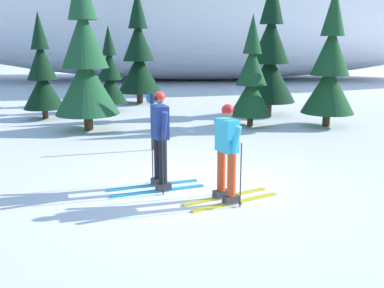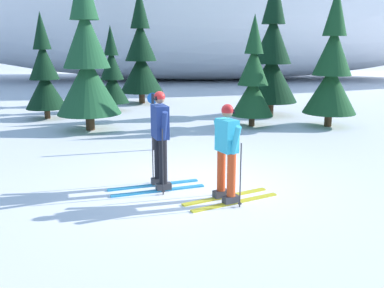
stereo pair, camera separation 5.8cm
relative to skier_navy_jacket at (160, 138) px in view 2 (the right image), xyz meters
The scene contains 11 objects.
ground_plane 1.15m from the skier_navy_jacket, 14.82° to the left, with size 120.00×120.00×0.00m, color white.
skier_navy_jacket is the anchor object (origin of this frame).
skier_cyan_jacket 1.39m from the skier_navy_jacket, 33.01° to the right, with size 1.75×1.13×1.72m.
pine_tree_far_left 8.95m from the skier_navy_jacket, 118.36° to the left, with size 1.45×1.45×3.76m.
pine_tree_left 6.25m from the skier_navy_jacket, 112.18° to the left, with size 1.98×1.98×5.14m.
pine_tree_center_left 9.70m from the skier_navy_jacket, 102.29° to the left, with size 1.30×1.30×3.36m.
pine_tree_center 11.78m from the skier_navy_jacket, 95.13° to the left, with size 1.94×1.94×5.02m.
pine_tree_center_right 6.72m from the skier_navy_jacket, 64.36° to the left, with size 1.39×1.39×3.59m.
pine_tree_right 9.21m from the skier_navy_jacket, 63.99° to the left, with size 1.98×1.98×5.12m.
pine_tree_far_right 8.03m from the skier_navy_jacket, 47.34° to the left, with size 1.71×1.71×4.43m.
trail_marker_post 3.00m from the skier_navy_jacket, 94.44° to the left, with size 0.28×0.07×1.48m.
Camera 2 is at (-0.40, -7.98, 2.74)m, focal length 40.24 mm.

